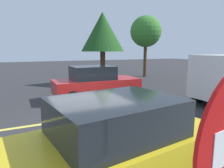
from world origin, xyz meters
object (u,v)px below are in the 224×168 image
object	(u,v)px
car_yellow_approaching	(108,144)
tree_centre_verge	(103,32)
tree_left_verge	(146,32)
car_red_crossing	(96,82)

from	to	relation	value
car_yellow_approaching	tree_centre_verge	world-z (taller)	tree_centre_verge
tree_left_verge	tree_centre_verge	world-z (taller)	tree_left_verge
car_red_crossing	tree_centre_verge	xyz separation A→B (m)	(2.12, 4.04, 2.81)
car_red_crossing	car_yellow_approaching	world-z (taller)	car_red_crossing
car_red_crossing	tree_left_verge	bearing A→B (deg)	40.29
tree_left_verge	tree_centre_verge	size ratio (longest dim) A/B	1.08
car_yellow_approaching	tree_left_verge	distance (m)	15.97
car_red_crossing	tree_left_verge	distance (m)	9.90
car_yellow_approaching	tree_centre_verge	bearing A→B (deg)	67.34
car_yellow_approaching	tree_centre_verge	distance (m)	11.71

